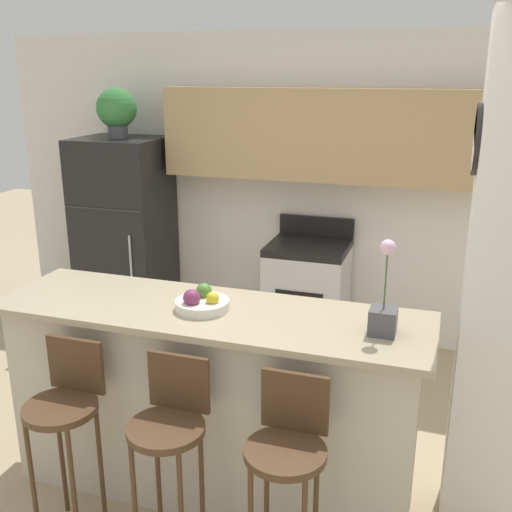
% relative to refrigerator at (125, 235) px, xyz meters
% --- Properties ---
extents(ground_plane, '(14.00, 14.00, 0.00)m').
position_rel_refrigerator_xyz_m(ground_plane, '(1.58, -1.88, -0.85)').
color(ground_plane, tan).
extents(wall_back, '(5.60, 0.38, 2.55)m').
position_rel_refrigerator_xyz_m(wall_back, '(1.68, 0.30, 0.63)').
color(wall_back, white).
rests_on(wall_back, ground_plane).
extents(pillar_right, '(0.38, 0.32, 2.55)m').
position_rel_refrigerator_xyz_m(pillar_right, '(2.97, -1.65, 0.43)').
color(pillar_right, white).
rests_on(pillar_right, ground_plane).
extents(counter_bar, '(2.26, 0.66, 1.08)m').
position_rel_refrigerator_xyz_m(counter_bar, '(1.58, -1.88, -0.30)').
color(counter_bar, beige).
rests_on(counter_bar, ground_plane).
extents(refrigerator, '(0.73, 0.66, 1.70)m').
position_rel_refrigerator_xyz_m(refrigerator, '(0.00, 0.00, 0.00)').
color(refrigerator, black).
rests_on(refrigerator, ground_plane).
extents(stove_range, '(0.63, 0.60, 1.07)m').
position_rel_refrigerator_xyz_m(stove_range, '(1.65, 0.04, -0.39)').
color(stove_range, silver).
rests_on(stove_range, ground_plane).
extents(bar_stool_left, '(0.36, 0.36, 1.01)m').
position_rel_refrigerator_xyz_m(bar_stool_left, '(1.02, -2.37, -0.17)').
color(bar_stool_left, '#4C331E').
rests_on(bar_stool_left, ground_plane).
extents(bar_stool_mid, '(0.36, 0.36, 1.01)m').
position_rel_refrigerator_xyz_m(bar_stool_mid, '(1.58, -2.37, -0.17)').
color(bar_stool_mid, '#4C331E').
rests_on(bar_stool_mid, ground_plane).
extents(bar_stool_right, '(0.36, 0.36, 1.01)m').
position_rel_refrigerator_xyz_m(bar_stool_right, '(2.13, -2.37, -0.17)').
color(bar_stool_right, '#4C331E').
rests_on(bar_stool_right, ground_plane).
extents(potted_plant_on_fridge, '(0.33, 0.33, 0.41)m').
position_rel_refrigerator_xyz_m(potted_plant_on_fridge, '(-0.00, 0.00, 1.08)').
color(potted_plant_on_fridge, '#4C4C51').
rests_on(potted_plant_on_fridge, refrigerator).
extents(orchid_vase, '(0.12, 0.12, 0.45)m').
position_rel_refrigerator_xyz_m(orchid_vase, '(2.45, -1.90, 0.35)').
color(orchid_vase, '#4C4C51').
rests_on(orchid_vase, counter_bar).
extents(fruit_bowl, '(0.28, 0.28, 0.12)m').
position_rel_refrigerator_xyz_m(fruit_bowl, '(1.54, -1.89, 0.27)').
color(fruit_bowl, silver).
rests_on(fruit_bowl, counter_bar).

